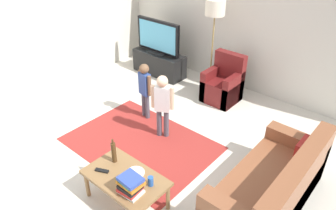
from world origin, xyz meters
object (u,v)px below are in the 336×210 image
armchair (224,85)px  bottle (114,152)px  soda_can (151,181)px  plate (135,173)px  coffee_table (126,180)px  floor_lamp (215,13)px  couch (274,189)px  tv_remote (102,171)px  tv_stand (159,64)px  book_stack (130,185)px  tv (158,37)px  child_center (163,101)px  child_near_tv (145,86)px

armchair → bottle: armchair is taller
soda_can → plate: bearing=175.8°
coffee_table → soda_can: bearing=17.4°
floor_lamp → couch: bearing=-41.6°
tv_remote → tv_stand: bearing=95.8°
tv_stand → coffee_table: size_ratio=1.20×
plate → floor_lamp: bearing=107.8°
armchair → floor_lamp: floor_lamp is taller
tv_stand → coffee_table: (2.15, -2.97, 0.13)m
floor_lamp → tv_remote: floor_lamp is taller
book_stack → tv_remote: size_ratio=1.68×
bottle → tv_remote: (0.02, -0.22, -0.14)m
coffee_table → soda_can: size_ratio=8.33×
tv → child_center: 2.28m
tv_remote → armchair: bearing=68.3°
tv → floor_lamp: bearing=7.9°
couch → tv_remote: (-1.66, -1.21, 0.14)m
armchair → child_center: (-0.10, -1.62, 0.34)m
couch → tv_remote: size_ratio=10.59×
floor_lamp → armchair: bearing=-23.7°
tv → book_stack: (2.38, -3.07, -0.32)m
child_center → tv_remote: size_ratio=6.26×
floor_lamp → plate: 3.35m
book_stack → soda_can: book_stack is taller
tv_stand → floor_lamp: bearing=7.0°
couch → child_center: size_ratio=1.69×
child_center → coffee_table: 1.46m
soda_can → child_near_tv: bearing=136.0°
bottle → tv_remote: size_ratio=2.00×
tv → child_near_tv: tv is taller
armchair → plate: bearing=-79.3°
tv_stand → soda_can: (2.47, -2.87, 0.24)m
tv_remote → plate: 0.41m
tv_stand → child_near_tv: child_near_tv is taller
child_near_tv → child_center: 0.64m
floor_lamp → child_near_tv: bearing=-99.2°
bottle → child_center: bearing=102.9°
child_near_tv → book_stack: child_near_tv is taller
child_near_tv → bottle: bearing=-58.8°
tv → child_center: tv is taller
coffee_table → couch: bearing=38.4°
tv → soda_can: 3.79m
tv → coffee_table: 3.69m
tv_remote → coffee_table: bearing=-2.2°
child_near_tv → child_center: child_center is taller
child_center → bottle: size_ratio=3.13×
armchair → child_near_tv: size_ratio=0.90×
couch → child_near_tv: bearing=170.0°
tv_stand → bottle: size_ratio=3.54×
book_stack → bottle: size_ratio=0.84×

